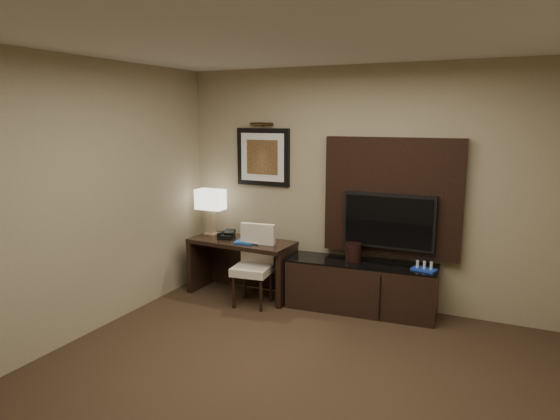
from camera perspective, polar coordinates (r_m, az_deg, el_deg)
The scene contains 18 objects.
floor at distance 3.94m, azimuth -1.33°, elevation -22.27°, with size 4.50×5.00×0.01m, color #302115.
ceiling at distance 3.36m, azimuth -1.54°, elevation 20.29°, with size 4.50×5.00×0.01m, color silver.
wall_back at distance 5.71m, azimuth 9.89°, elevation 2.55°, with size 4.50×0.01×2.70m, color gray.
wall_left at distance 4.83m, azimuth -26.04°, elevation 0.17°, with size 0.01×5.00×2.70m, color gray.
desk at distance 6.10m, azimuth -4.37°, elevation -6.56°, with size 1.27×0.54×0.68m, color black.
credenza at distance 5.67m, azimuth 9.21°, elevation -8.63°, with size 1.63×0.45×0.56m, color black.
tv_wall_panel at distance 5.59m, azimuth 12.66°, elevation 1.45°, with size 1.50×0.12×1.30m, color black.
tv at distance 5.54m, azimuth 12.33°, elevation -1.24°, with size 1.00×0.08×0.60m, color black.
artwork at distance 6.13m, azimuth -1.94°, elevation 6.06°, with size 0.70×0.04×0.70m, color black.
picture_light at distance 6.08m, azimuth -2.12°, elevation 9.80°, with size 0.04×0.04×0.30m, color #3C2813.
desk_chair at distance 5.73m, azimuth -3.17°, elevation -6.75°, with size 0.41×0.47×0.86m, color beige, non-canonical shape.
table_lamp at distance 6.30m, azimuth -7.92°, elevation -0.26°, with size 0.35×0.20×0.56m, color #98805E, non-canonical shape.
desk_phone at distance 6.09m, azimuth -6.16°, elevation -2.84°, with size 0.18×0.16×0.09m, color black, non-canonical shape.
blue_folder at distance 5.93m, azimuth -3.75°, elevation -3.53°, with size 0.23×0.31×0.02m, color #184DA2.
book at distance 5.90m, azimuth -3.54°, elevation -2.62°, with size 0.16×0.02×0.22m, color #C0B097.
water_bottle at distance 5.85m, azimuth -0.76°, elevation -2.97°, with size 0.06×0.06×0.17m, color silver.
ice_bucket at distance 5.60m, azimuth 8.38°, elevation -4.76°, with size 0.18×0.18×0.20m, color black.
minibar_tray at distance 5.42m, azimuth 16.16°, elevation -6.21°, with size 0.24×0.15×0.09m, color #1A3BAB, non-canonical shape.
Camera 1 is at (1.49, -2.96, 2.13)m, focal length 32.00 mm.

